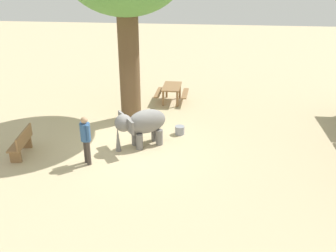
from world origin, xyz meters
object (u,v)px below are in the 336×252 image
wooden_bench (22,142)px  picnic_table_near (172,90)px  elephant (142,124)px  person_handler (86,137)px  feed_bucket (180,130)px

wooden_bench → picnic_table_near: wooden_bench is taller
elephant → picnic_table_near: (-4.70, 0.54, -0.26)m
elephant → wooden_bench: (1.16, -3.86, -0.37)m
person_handler → picnic_table_near: size_ratio=1.07×
picnic_table_near → wooden_bench: bearing=143.7°
person_handler → wooden_bench: 2.42m
feed_bucket → elephant: bearing=-47.4°
elephant → feed_bucket: (-1.13, 1.23, -0.68)m
person_handler → wooden_bench: person_handler is taller
elephant → person_handler: size_ratio=1.12×
picnic_table_near → person_handler: bearing=162.2°
elephant → feed_bucket: size_ratio=5.03×
elephant → picnic_table_near: bearing=-130.7°
elephant → wooden_bench: bearing=-17.4°
picnic_table_near → feed_bucket: (3.57, 0.69, -0.43)m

